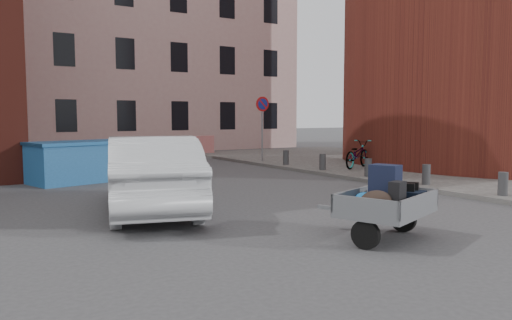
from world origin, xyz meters
TOP-DOWN VIEW (x-y plane):
  - ground at (0.00, 0.00)m, footprint 120.00×120.00m
  - sidewalk at (10.00, 4.00)m, footprint 9.00×24.00m
  - building_pink at (6.00, 22.00)m, footprint 16.00×8.00m
  - no_parking_sign at (6.00, 9.48)m, footprint 0.60×0.09m
  - bollards at (6.00, 3.40)m, footprint 0.22×9.02m
  - barriers at (4.20, 15.00)m, footprint 4.70×0.18m
  - trailer at (0.88, -2.23)m, footprint 1.88×1.98m
  - dumpster at (-1.63, 7.66)m, footprint 3.22×2.21m
  - silver_car at (-1.46, 1.98)m, footprint 2.90×5.03m
  - bicycle at (7.48, 5.48)m, footprint 1.98×1.35m

SIDE VIEW (x-z plane):
  - ground at x=0.00m, z-range 0.00..0.00m
  - sidewalk at x=10.00m, z-range 0.00..0.12m
  - bollards at x=6.00m, z-range 0.12..0.67m
  - barriers at x=4.20m, z-range 0.00..1.00m
  - trailer at x=0.88m, z-range 0.01..1.21m
  - bicycle at x=7.48m, z-range 0.12..1.10m
  - dumpster at x=-1.63m, z-range 0.00..1.23m
  - silver_car at x=-1.46m, z-range 0.00..1.57m
  - no_parking_sign at x=6.00m, z-range 0.69..3.34m
  - building_pink at x=6.00m, z-range 0.00..14.00m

